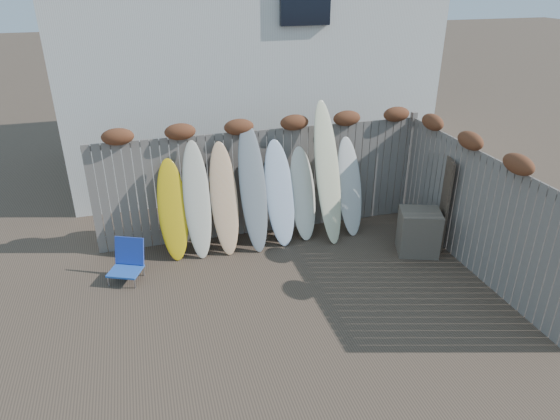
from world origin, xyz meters
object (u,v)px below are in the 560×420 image
object	(u,v)px
wooden_crate	(419,232)
surfboard_0	(173,210)
beach_chair	(127,261)
lattice_panel	(441,197)

from	to	relation	value
wooden_crate	surfboard_0	size ratio (longest dim) A/B	0.45
wooden_crate	surfboard_0	xyz separation A→B (m)	(-4.11, 1.12, 0.45)
beach_chair	surfboard_0	distance (m)	1.12
wooden_crate	surfboard_0	world-z (taller)	surfboard_0
lattice_panel	beach_chair	bearing A→B (deg)	-160.92
beach_chair	lattice_panel	size ratio (longest dim) A/B	0.40
beach_chair	lattice_panel	bearing A→B (deg)	-2.35
wooden_crate	lattice_panel	distance (m)	0.82
lattice_panel	surfboard_0	world-z (taller)	surfboard_0
beach_chair	surfboard_0	size ratio (longest dim) A/B	0.38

